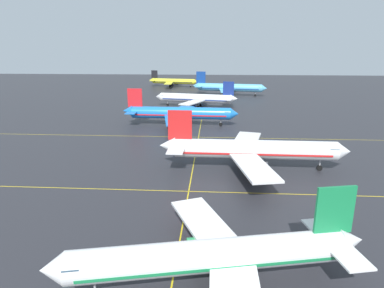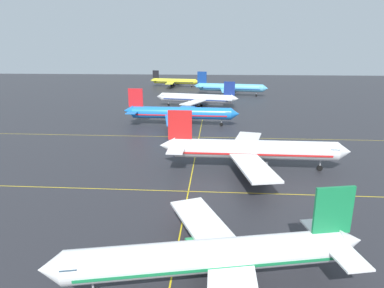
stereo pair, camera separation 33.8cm
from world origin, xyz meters
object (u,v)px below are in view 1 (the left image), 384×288
Objects in this scene: airliner_front_gate at (213,256)px; airliner_third_row at (179,113)px; airliner_distant_taxiway at (173,81)px; airliner_second_row at (252,150)px; airliner_far_left_stand at (196,98)px; airliner_far_right_stand at (229,88)px.

airliner_front_gate is 76.37m from airliner_third_row.
airliner_distant_taxiway is (-15.54, 111.09, -0.52)m from airliner_third_row.
airliner_second_row is 1.09× the size of airliner_far_left_stand.
airliner_front_gate is 0.95× the size of airliner_far_left_stand.
airliner_far_left_stand is at bearing 101.80° from airliner_second_row.
airliner_far_right_stand reaches higher than airliner_far_left_stand.
airliner_second_row reaches higher than airliner_third_row.
airliner_second_row is at bearing -77.04° from airliner_distant_taxiway.
airliner_second_row is at bearing -89.85° from airliner_far_right_stand.
airliner_second_row is (7.79, 36.08, 0.54)m from airliner_front_gate.
airliner_third_row is 34.77m from airliner_far_left_stand.
airliner_third_row is 1.15× the size of airliner_distant_taxiway.
airliner_far_left_stand is (-15.47, 74.02, -0.34)m from airliner_second_row.
airliner_far_left_stand is at bearing -75.93° from airliner_distant_taxiway.
airliner_front_gate is 147.74m from airliner_far_right_stand.
airliner_front_gate reaches higher than airliner_distant_taxiway.
airliner_distant_taxiway is at bearing 102.96° from airliner_second_row.
airliner_far_right_stand is at bearing -48.68° from airliner_distant_taxiway.
airliner_second_row is 43.83m from airliner_third_row.
airliner_third_row is at bearing 115.84° from airliner_second_row.
airliner_far_right_stand reaches higher than airliner_third_row.
airliner_far_left_stand is 40.41m from airliner_far_right_stand.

